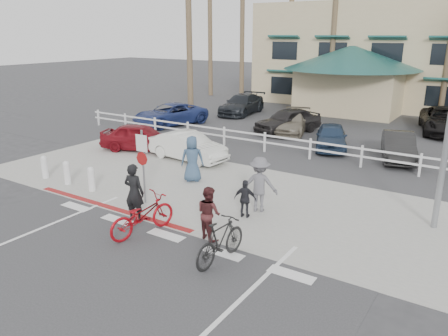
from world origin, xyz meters
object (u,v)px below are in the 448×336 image
Objects in this scene: sign_post at (143,163)px; car_white_sedan at (188,146)px; bike_red at (142,215)px; bike_black at (221,241)px; car_red_compact at (140,137)px.

sign_post is 5.55m from car_white_sedan.
car_white_sedan is (-3.67, 6.97, 0.07)m from bike_red.
bike_black reaches higher than bike_red.
bike_black is (2.83, -0.12, 0.01)m from bike_red.
bike_black is at bearing -149.01° from car_red_compact.
car_red_compact is (-5.13, 5.22, -0.77)m from sign_post.
car_white_sedan is at bearing -114.20° from car_red_compact.
car_white_sedan is 0.99× the size of car_red_compact.
sign_post is 1.31× the size of bike_red.
bike_black is at bearing -23.94° from sign_post.
bike_black is 9.62m from car_white_sedan.
sign_post is at bearing -157.62° from car_red_compact.
car_red_compact reaches higher than car_white_sedan.
bike_black is 0.50× the size of car_white_sedan.
car_white_sedan is (-2.03, 5.11, -0.80)m from sign_post.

